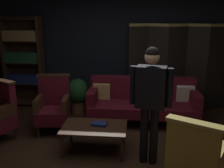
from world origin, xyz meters
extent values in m
plane|color=#331E11|center=(0.00, 0.00, 0.00)|extent=(10.00, 10.00, 0.00)
cube|color=black|center=(0.00, 2.45, 1.40)|extent=(7.20, 0.10, 2.80)
cube|color=black|center=(0.44, 2.24, 0.95)|extent=(0.43, 0.21, 1.90)
cube|color=tan|center=(0.44, 2.24, 1.87)|extent=(0.44, 0.22, 0.06)
cube|color=black|center=(0.87, 2.25, 0.95)|extent=(0.44, 0.19, 1.90)
cube|color=tan|center=(0.87, 2.25, 1.87)|extent=(0.44, 0.20, 0.06)
cube|color=black|center=(1.29, 2.27, 0.95)|extent=(0.43, 0.22, 1.90)
cube|color=tan|center=(1.29, 2.27, 1.87)|extent=(0.43, 0.23, 0.06)
cube|color=black|center=(1.71, 2.28, 0.95)|extent=(0.43, 0.21, 1.90)
cube|color=tan|center=(1.71, 2.28, 1.87)|extent=(0.44, 0.22, 0.06)
cube|color=black|center=(2.13, 2.29, 0.95)|extent=(0.42, 0.23, 1.90)
cube|color=tan|center=(2.13, 2.29, 1.87)|extent=(0.43, 0.24, 0.06)
cube|color=#382114|center=(-2.57, 2.18, 1.02)|extent=(0.06, 0.32, 2.05)
cube|color=#382114|center=(-1.73, 2.18, 1.02)|extent=(0.06, 0.32, 2.05)
cube|color=#382114|center=(-2.15, 2.33, 1.02)|extent=(0.90, 0.02, 2.05)
cube|color=#382114|center=(-2.15, 2.18, 0.06)|extent=(0.86, 0.30, 0.02)
cube|color=#382114|center=(-2.15, 2.18, 0.54)|extent=(0.86, 0.30, 0.02)
cube|color=navy|center=(-2.15, 2.16, 0.65)|extent=(0.78, 0.22, 0.19)
cube|color=#382114|center=(-2.15, 2.18, 1.02)|extent=(0.86, 0.30, 0.02)
cube|color=#1E4C28|center=(-2.15, 2.16, 1.15)|extent=(0.78, 0.22, 0.22)
cube|color=#382114|center=(-2.15, 2.18, 1.51)|extent=(0.86, 0.30, 0.02)
cube|color=#9E7A47|center=(-2.15, 2.16, 1.63)|extent=(0.78, 0.22, 0.23)
cube|color=#382114|center=(-2.15, 2.18, 1.99)|extent=(0.86, 0.30, 0.02)
cylinder|color=#382114|center=(-0.40, 1.05, 0.11)|extent=(0.07, 0.07, 0.22)
cylinder|color=#382114|center=(1.50, 1.05, 0.11)|extent=(0.07, 0.07, 0.22)
cylinder|color=#382114|center=(-0.40, 1.65, 0.11)|extent=(0.07, 0.07, 0.22)
cylinder|color=#382114|center=(1.50, 1.65, 0.11)|extent=(0.07, 0.07, 0.22)
cube|color=#4C0F19|center=(0.55, 1.35, 0.32)|extent=(2.10, 0.76, 0.20)
cube|color=#4C0F19|center=(0.55, 1.66, 0.65)|extent=(2.10, 0.18, 0.46)
cube|color=#4C0F19|center=(-0.43, 1.35, 0.55)|extent=(0.16, 0.68, 0.26)
cube|color=#4C0F19|center=(1.53, 1.35, 0.55)|extent=(0.16, 0.68, 0.26)
cube|color=tan|center=(-0.28, 1.55, 0.57)|extent=(0.34, 0.14, 0.35)
cube|color=beige|center=(1.38, 1.55, 0.57)|extent=(0.34, 0.16, 0.35)
cylinder|color=#382114|center=(-0.67, -0.05, 0.20)|extent=(0.04, 0.04, 0.39)
cylinder|color=#382114|center=(0.23, -0.05, 0.20)|extent=(0.04, 0.04, 0.39)
cylinder|color=#382114|center=(-0.67, 0.49, 0.20)|extent=(0.04, 0.04, 0.39)
cylinder|color=#382114|center=(0.23, 0.49, 0.20)|extent=(0.04, 0.04, 0.39)
cube|color=#382114|center=(-0.22, 0.22, 0.41)|extent=(1.00, 0.64, 0.03)
cube|color=#B79338|center=(1.03, -0.90, 0.73)|extent=(0.55, 0.37, 0.54)
cube|color=tan|center=(1.03, -0.90, 1.02)|extent=(0.59, 0.40, 0.04)
cube|color=tan|center=(1.35, -0.81, 0.57)|extent=(0.32, 0.48, 0.22)
cube|color=tan|center=(0.93, -0.58, 0.57)|extent=(0.32, 0.48, 0.22)
cylinder|color=#382114|center=(-1.65, 0.46, 0.11)|extent=(0.04, 0.04, 0.22)
cube|color=#4C0F19|center=(-1.85, 0.57, 0.73)|extent=(0.55, 0.37, 0.54)
cube|color=#382114|center=(-1.85, 0.57, 1.02)|extent=(0.59, 0.40, 0.04)
cube|color=#382114|center=(-1.75, 0.25, 0.57)|extent=(0.32, 0.48, 0.22)
cylinder|color=#382114|center=(-1.27, 0.55, 0.11)|extent=(0.04, 0.04, 0.22)
cylinder|color=#382114|center=(-0.82, 0.60, 0.11)|extent=(0.04, 0.04, 0.22)
cylinder|color=#382114|center=(-1.33, 1.01, 0.11)|extent=(0.04, 0.04, 0.22)
cylinder|color=#382114|center=(-0.87, 1.06, 0.11)|extent=(0.04, 0.04, 0.22)
cube|color=#4C0F19|center=(-1.07, 0.81, 0.34)|extent=(0.62, 0.62, 0.24)
cube|color=#4C0F19|center=(-1.10, 1.03, 0.73)|extent=(0.57, 0.18, 0.54)
cube|color=#382114|center=(-1.10, 1.03, 1.02)|extent=(0.61, 0.20, 0.04)
cube|color=#382114|center=(-1.31, 0.78, 0.57)|extent=(0.15, 0.51, 0.22)
cube|color=#382114|center=(-0.83, 0.83, 0.57)|extent=(0.15, 0.51, 0.22)
cylinder|color=black|center=(0.68, -0.04, 0.43)|extent=(0.12, 0.12, 0.86)
cylinder|color=black|center=(0.55, -0.02, 0.43)|extent=(0.12, 0.12, 0.86)
cube|color=maroon|center=(0.61, -0.03, 0.90)|extent=(0.35, 0.22, 0.09)
cube|color=black|center=(0.61, -0.03, 1.15)|extent=(0.43, 0.29, 0.58)
cube|color=white|center=(0.64, 0.08, 1.18)|extent=(0.14, 0.04, 0.41)
cube|color=maroon|center=(0.64, 0.08, 1.41)|extent=(0.09, 0.04, 0.04)
cylinder|color=black|center=(0.86, -0.08, 1.16)|extent=(0.09, 0.09, 0.54)
cylinder|color=black|center=(0.37, 0.02, 1.16)|extent=(0.09, 0.09, 0.54)
sphere|color=tan|center=(0.61, -0.03, 1.56)|extent=(0.20, 0.20, 0.20)
sphere|color=black|center=(0.61, -0.03, 1.61)|extent=(0.18, 0.18, 0.18)
cylinder|color=brown|center=(-0.84, 1.77, 0.14)|extent=(0.28, 0.28, 0.28)
ellipsoid|color=#193D19|center=(-0.84, 1.77, 0.50)|extent=(0.48, 0.48, 0.55)
cube|color=navy|center=(-0.15, 0.27, 0.44)|extent=(0.25, 0.18, 0.04)
camera|label=1|loc=(0.41, -3.51, 2.15)|focal=42.17mm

